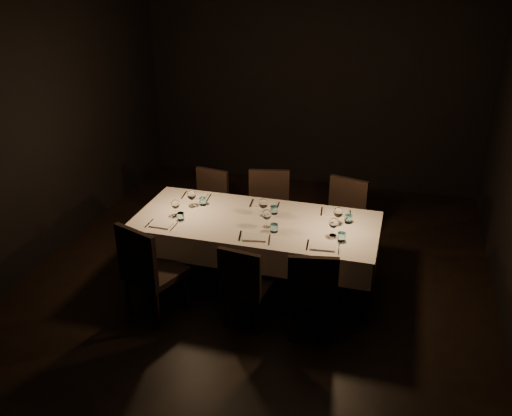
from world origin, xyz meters
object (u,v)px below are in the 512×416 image
(chair_far_center, at_px, (268,209))
(chair_far_right, at_px, (343,216))
(dining_table, at_px, (256,226))
(chair_near_right, at_px, (312,290))
(chair_near_left, at_px, (148,268))
(chair_far_left, at_px, (209,202))
(chair_near_center, at_px, (244,282))

(chair_far_center, relative_size, chair_far_right, 1.04)
(dining_table, bearing_deg, chair_near_right, -45.32)
(chair_near_left, distance_m, chair_far_left, 1.69)
(chair_near_center, relative_size, chair_far_center, 0.88)
(chair_near_left, height_order, chair_near_right, chair_near_left)
(chair_far_center, bearing_deg, dining_table, -98.26)
(chair_near_center, bearing_deg, chair_far_center, -77.07)
(dining_table, relative_size, chair_far_right, 2.64)
(dining_table, bearing_deg, chair_near_left, -133.88)
(chair_near_right, height_order, chair_far_right, chair_far_right)
(chair_near_right, relative_size, chair_far_right, 0.96)
(chair_far_left, relative_size, chair_far_center, 0.90)
(dining_table, height_order, chair_near_left, chair_near_left)
(chair_near_center, xyz_separation_m, chair_far_right, (0.72, 1.57, 0.04))
(chair_near_center, xyz_separation_m, chair_far_center, (-0.15, 1.49, 0.06))
(chair_near_center, relative_size, chair_near_right, 0.95)
(chair_near_left, height_order, chair_far_center, chair_near_left)
(chair_near_left, xyz_separation_m, chair_far_right, (1.64, 1.68, -0.03))
(chair_near_center, distance_m, chair_far_right, 1.73)
(chair_near_right, xyz_separation_m, chair_far_right, (0.08, 1.56, 0.02))
(chair_near_left, height_order, chair_far_right, chair_near_left)
(chair_near_right, bearing_deg, chair_far_right, -103.48)
(chair_near_right, relative_size, chair_far_center, 0.93)
(chair_near_center, distance_m, chair_far_left, 1.84)
(dining_table, xyz_separation_m, chair_far_center, (-0.06, 0.74, -0.14))
(chair_far_center, distance_m, chair_far_right, 0.87)
(chair_near_left, height_order, chair_far_left, chair_near_left)
(dining_table, xyz_separation_m, chair_near_right, (0.73, -0.74, -0.18))
(dining_table, bearing_deg, chair_far_left, 135.22)
(dining_table, xyz_separation_m, chair_near_center, (0.09, -0.75, -0.20))
(chair_near_right, height_order, chair_far_center, chair_far_center)
(chair_near_right, xyz_separation_m, chair_far_center, (-0.79, 1.48, 0.03))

